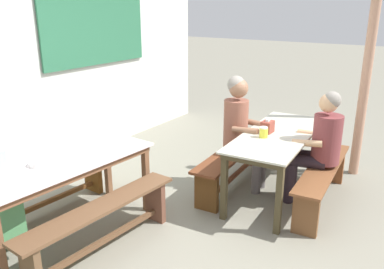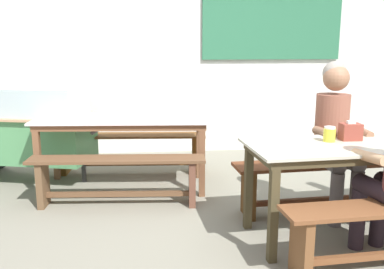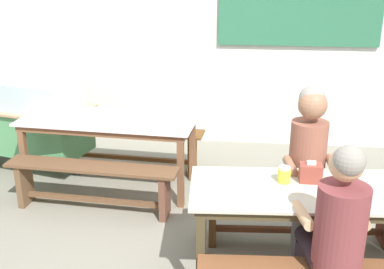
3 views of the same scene
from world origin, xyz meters
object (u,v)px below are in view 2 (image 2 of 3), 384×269
Objects in this scene: bench_near_back at (326,177)px; person_right_near_table at (335,129)px; dining_table_far at (123,124)px; dining_table_near at (361,153)px; condiment_jar at (329,134)px; food_cart at (26,126)px; soup_bowl at (106,114)px; bench_far_front at (117,174)px; tissue_box at (350,132)px; bench_far_back at (130,148)px.

person_right_near_table is (0.03, -0.06, 0.46)m from bench_near_back.
person_right_near_table reaches higher than bench_near_back.
dining_table_far and dining_table_near have the same top height.
dining_table_far is at bearing 143.69° from dining_table_near.
condiment_jar is at bearing 160.78° from dining_table_near.
bench_near_back is (1.83, -0.85, -0.36)m from dining_table_far.
bench_near_back is 0.91× the size of food_cart.
condiment_jar reaches higher than soup_bowl.
person_right_near_table reaches higher than food_cart.
dining_table_near reaches higher than bench_near_back.
tissue_box is (1.87, -0.74, 0.51)m from bench_far_front.
bench_far_back is 2.48m from condiment_jar.
food_cart reaches higher than dining_table_far.
condiment_jar is (1.61, -1.82, 0.51)m from bench_far_back.
tissue_box reaches higher than soup_bowl.
condiment_jar is 2.28m from soup_bowl.
dining_table_near is at bearing -86.05° from bench_near_back.
dining_table_near is 0.19m from tissue_box.
food_cart is 15.90× the size of condiment_jar.
dining_table_near is 1.01× the size of bench_far_back.
bench_far_front is 2.00m from person_right_near_table.
bench_near_back is at bearing 89.23° from tissue_box.
dining_table_near is 2.12m from bench_far_front.
dining_table_near is at bearing -19.22° from condiment_jar.
bench_far_back is 2.37m from person_right_near_table.
dining_table_near is at bearing -69.98° from tissue_box.
dining_table_near is at bearing -45.95° from bench_far_back.
soup_bowl is (-2.05, 1.44, 0.10)m from dining_table_near.
soup_bowl reaches higher than bench_far_front.
dining_table_near reaches higher than bench_far_front.
tissue_box is at bearing -34.57° from dining_table_far.
bench_far_back and bench_near_back have the same top height.
bench_far_front is at bearing 158.37° from tissue_box.
food_cart reaches higher than bench_far_back.
bench_far_back is (-1.83, 1.89, -0.37)m from dining_table_near.
person_right_near_table reaches higher than condiment_jar.
bench_far_front is (-1.91, 0.85, -0.37)m from dining_table_near.
bench_far_front is 14.07× the size of condiment_jar.
bench_far_back is at bearing 131.50° from condiment_jar.
bench_far_front is at bearing 155.26° from condiment_jar.
dining_table_far is 15.44× the size of condiment_jar.
food_cart is at bearing 157.09° from bench_near_back.
bench_near_back is at bearing 114.44° from person_right_near_table.
food_cart is at bearing 160.70° from dining_table_far.
tissue_box is at bearing -33.49° from soup_bowl.
tissue_box reaches higher than bench_far_back.
food_cart reaches higher than bench_far_front.
food_cart is at bearing 156.25° from person_right_near_table.
bench_far_front is 1.92m from condiment_jar.
condiment_jar reaches higher than dining_table_near.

